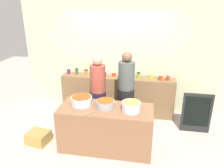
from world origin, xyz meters
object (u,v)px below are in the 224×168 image
object	(u,v)px
preserve_jar_3	(93,73)
preserve_jar_10	(151,76)
preserve_jar_8	(125,76)
preserve_jar_7	(120,75)
preserve_jar_9	(139,75)
preserve_jar_12	(168,78)
preserve_jar_6	(114,74)
cooking_pot_left	(82,100)
preserve_jar_4	(98,73)
preserve_jar_5	(105,74)
cooking_pot_right	(131,107)
cooking_pot_center	(105,104)
wooden_spoon	(88,114)
chalkboard_sign	(197,113)
cook_in_cap	(126,95)
preserve_jar_1	(77,71)
preserve_jar_2	(86,72)
cook_with_tongs	(98,98)
preserve_jar_11	(161,77)
bread_crate	(38,137)
preserve_jar_0	(69,72)

from	to	relation	value
preserve_jar_3	preserve_jar_10	xyz separation A→B (m)	(1.38, 0.01, -0.01)
preserve_jar_8	preserve_jar_7	bearing A→B (deg)	155.35
preserve_jar_9	preserve_jar_12	size ratio (longest dim) A/B	0.92
preserve_jar_6	cooking_pot_left	world-z (taller)	preserve_jar_6
preserve_jar_4	preserve_jar_5	bearing A→B (deg)	-19.25
preserve_jar_3	cooking_pot_right	world-z (taller)	preserve_jar_3
cooking_pot_center	cooking_pot_left	bearing A→B (deg)	176.17
preserve_jar_3	wooden_spoon	xyz separation A→B (m)	(0.34, -1.71, -0.17)
preserve_jar_6	wooden_spoon	world-z (taller)	preserve_jar_6
preserve_jar_4	chalkboard_sign	distance (m)	2.38
preserve_jar_6	cook_in_cap	xyz separation A→B (m)	(0.37, -0.70, -0.22)
preserve_jar_1	preserve_jar_8	size ratio (longest dim) A/B	1.24
preserve_jar_2	cook_with_tongs	xyz separation A→B (m)	(0.50, -0.86, -0.25)
preserve_jar_8	preserve_jar_11	bearing A→B (deg)	1.12
preserve_jar_1	preserve_jar_4	bearing A→B (deg)	0.49
bread_crate	cooking_pot_left	bearing A→B (deg)	10.85
cooking_pot_right	preserve_jar_12	bearing A→B (deg)	63.21
cooking_pot_left	cooking_pot_right	distance (m)	0.93
preserve_jar_1	bread_crate	xyz separation A→B (m)	(-0.34, -1.52, -0.90)
cooking_pot_left	chalkboard_sign	size ratio (longest dim) A/B	0.45
preserve_jar_5	bread_crate	distance (m)	2.01
cook_with_tongs	preserve_jar_1	bearing A→B (deg)	131.08
preserve_jar_4	preserve_jar_8	distance (m)	0.66
preserve_jar_8	preserve_jar_10	world-z (taller)	preserve_jar_8
cooking_pot_left	wooden_spoon	world-z (taller)	cooking_pot_left
preserve_jar_2	preserve_jar_5	size ratio (longest dim) A/B	0.86
preserve_jar_1	preserve_jar_2	distance (m)	0.23
cook_with_tongs	bread_crate	size ratio (longest dim) A/B	4.07
preserve_jar_3	preserve_jar_12	size ratio (longest dim) A/B	0.89
preserve_jar_1	cooking_pot_center	world-z (taller)	preserve_jar_1
preserve_jar_3	preserve_jar_11	xyz separation A→B (m)	(1.59, -0.08, 0.00)
cooking_pot_right	cook_in_cap	distance (m)	0.80
preserve_jar_2	preserve_jar_4	world-z (taller)	preserve_jar_4
preserve_jar_2	preserve_jar_11	world-z (taller)	preserve_jar_11
cooking_pot_right	wooden_spoon	size ratio (longest dim) A/B	1.34
preserve_jar_1	wooden_spoon	size ratio (longest dim) A/B	0.59
preserve_jar_3	preserve_jar_12	distance (m)	1.75
preserve_jar_10	preserve_jar_3	bearing A→B (deg)	-179.56
preserve_jar_2	bread_crate	bearing A→B (deg)	-110.14
preserve_jar_1	preserve_jar_6	distance (m)	0.92
preserve_jar_7	cook_in_cap	world-z (taller)	cook_in_cap
preserve_jar_5	wooden_spoon	bearing A→B (deg)	-88.34
preserve_jar_11	preserve_jar_5	bearing A→B (deg)	179.31
bread_crate	chalkboard_sign	xyz separation A→B (m)	(3.11, 0.94, 0.33)
preserve_jar_4	preserve_jar_12	bearing A→B (deg)	-2.40
preserve_jar_1	preserve_jar_2	world-z (taller)	preserve_jar_1
preserve_jar_3	bread_crate	size ratio (longest dim) A/B	0.31
preserve_jar_11	cooking_pot_right	size ratio (longest dim) A/B	0.40
preserve_jar_0	preserve_jar_12	xyz separation A→B (m)	(2.38, -0.08, 0.02)
preserve_jar_8	bread_crate	world-z (taller)	preserve_jar_8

